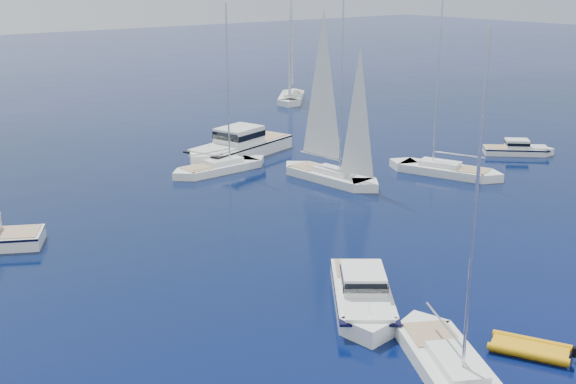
% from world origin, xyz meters
% --- Properties ---
extents(motor_cruiser_left, '(8.34, 9.47, 2.55)m').
position_xyz_m(motor_cruiser_left, '(-4.08, 12.77, 0.00)').
color(motor_cruiser_left, white).
rests_on(motor_cruiser_left, ground).
extents(motor_cruiser_far_r, '(6.70, 6.51, 1.88)m').
position_xyz_m(motor_cruiser_far_r, '(30.89, 27.65, 0.00)').
color(motor_cruiser_far_r, silver).
rests_on(motor_cruiser_far_r, ground).
extents(motor_cruiser_distant, '(14.23, 7.82, 3.57)m').
position_xyz_m(motor_cruiser_distant, '(9.05, 43.77, 0.00)').
color(motor_cruiser_distant, white).
rests_on(motor_cruiser_distant, ground).
extents(sailboat_fore, '(7.55, 10.68, 15.68)m').
position_xyz_m(sailboat_fore, '(-5.82, 5.34, 0.00)').
color(sailboat_fore, white).
rests_on(sailboat_fore, ground).
extents(sailboat_mid_r, '(6.45, 11.14, 15.93)m').
position_xyz_m(sailboat_mid_r, '(19.66, 27.31, 0.00)').
color(sailboat_mid_r, white).
rests_on(sailboat_mid_r, ground).
extents(sailboat_centre, '(10.33, 3.01, 15.06)m').
position_xyz_m(sailboat_centre, '(4.76, 40.23, 0.00)').
color(sailboat_centre, white).
rests_on(sailboat_centre, ground).
extents(sailboat_sails_r, '(4.04, 11.23, 16.14)m').
position_xyz_m(sailboat_sails_r, '(10.48, 32.00, 0.00)').
color(sailboat_sails_r, white).
rests_on(sailboat_sails_r, ground).
extents(sailboat_sails_far, '(10.28, 10.73, 17.34)m').
position_xyz_m(sailboat_sails_far, '(32.59, 65.25, 0.00)').
color(sailboat_sails_far, white).
rests_on(sailboat_sails_far, ground).
extents(tender_yellow, '(3.55, 4.33, 0.95)m').
position_xyz_m(tender_yellow, '(-1.39, 4.41, 0.00)').
color(tender_yellow, orange).
rests_on(tender_yellow, ground).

